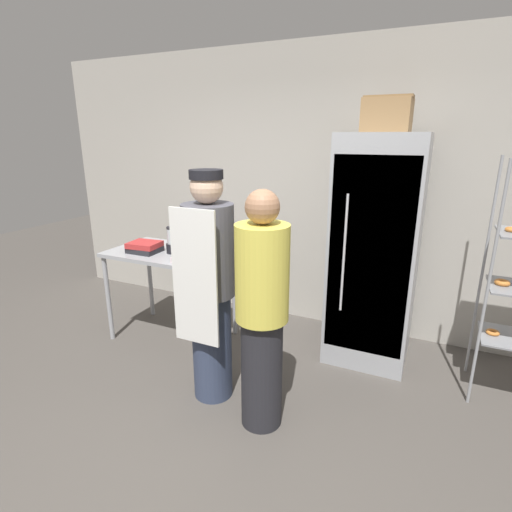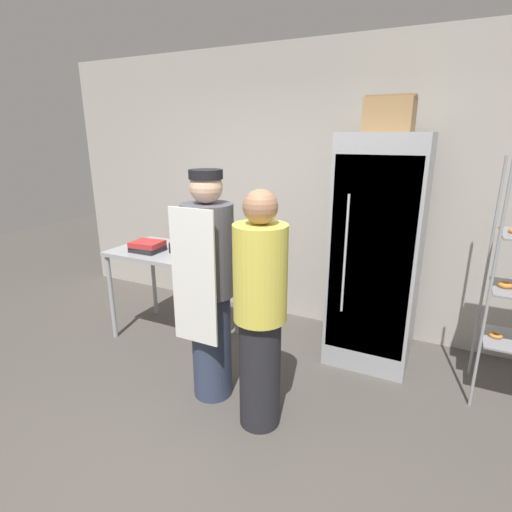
{
  "view_description": "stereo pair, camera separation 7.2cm",
  "coord_description": "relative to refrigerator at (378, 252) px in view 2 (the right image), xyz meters",
  "views": [
    {
      "loc": [
        1.14,
        -1.77,
        1.95
      ],
      "look_at": [
        -0.07,
        0.83,
        1.08
      ],
      "focal_mm": 28.0,
      "sensor_mm": 36.0,
      "label": 1
    },
    {
      "loc": [
        1.2,
        -1.74,
        1.95
      ],
      "look_at": [
        -0.07,
        0.83,
        1.08
      ],
      "focal_mm": 28.0,
      "sensor_mm": 36.0,
      "label": 2
    }
  ],
  "objects": [
    {
      "name": "ground_plane",
      "position": [
        -0.68,
        -1.68,
        -0.99
      ],
      "size": [
        14.0,
        14.0,
        0.0
      ],
      "primitive_type": "plane",
      "color": "#4C4742"
    },
    {
      "name": "refrigerator",
      "position": [
        0.0,
        0.0,
        0.0
      ],
      "size": [
        0.69,
        0.76,
        1.97
      ],
      "color": "#9EA0A5",
      "rests_on": "ground_plane"
    },
    {
      "name": "donut_box",
      "position": [
        -1.46,
        -0.66,
        -0.04
      ],
      "size": [
        0.26,
        0.24,
        0.29
      ],
      "color": "silver",
      "rests_on": "prep_counter"
    },
    {
      "name": "blender_pitcher",
      "position": [
        -1.76,
        -0.52,
        0.02
      ],
      "size": [
        0.12,
        0.12,
        0.25
      ],
      "color": "black",
      "rests_on": "prep_counter"
    },
    {
      "name": "person_customer",
      "position": [
        -0.51,
        -1.27,
        -0.15
      ],
      "size": [
        0.35,
        0.35,
        1.64
      ],
      "color": "#232328",
      "rests_on": "ground_plane"
    },
    {
      "name": "cardboard_storage_box",
      "position": [
        -0.01,
        0.02,
        1.12
      ],
      "size": [
        0.37,
        0.34,
        0.28
      ],
      "color": "#937047",
      "rests_on": "refrigerator"
    },
    {
      "name": "binder_stack",
      "position": [
        -2.01,
        -0.61,
        -0.04
      ],
      "size": [
        0.3,
        0.25,
        0.1
      ],
      "color": "#232328",
      "rests_on": "prep_counter"
    },
    {
      "name": "prep_counter",
      "position": [
        -1.82,
        -0.49,
        -0.2
      ],
      "size": [
        1.14,
        0.7,
        0.89
      ],
      "color": "#9EA0A5",
      "rests_on": "ground_plane"
    },
    {
      "name": "back_wall",
      "position": [
        -0.68,
        0.54,
        0.42
      ],
      "size": [
        6.4,
        0.12,
        2.82
      ],
      "primitive_type": "cube",
      "color": "#ADA89E",
      "rests_on": "ground_plane"
    },
    {
      "name": "person_baker",
      "position": [
        -0.98,
        -1.14,
        -0.09
      ],
      "size": [
        0.37,
        0.38,
        1.73
      ],
      "color": "#333D56",
      "rests_on": "ground_plane"
    }
  ]
}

